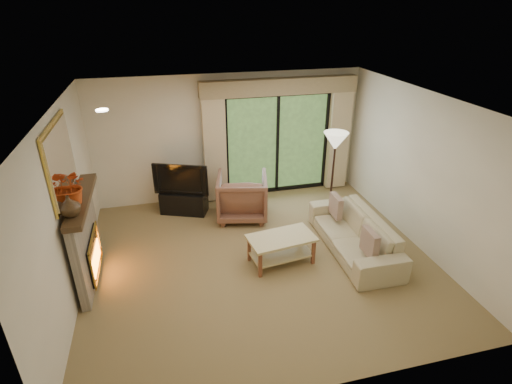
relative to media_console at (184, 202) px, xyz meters
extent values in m
plane|color=olive|center=(1.07, -1.95, -0.22)|extent=(5.50, 5.50, 0.00)
plane|color=silver|center=(1.07, -1.95, 2.38)|extent=(5.50, 5.50, 0.00)
plane|color=beige|center=(1.07, 0.55, 1.08)|extent=(5.00, 0.00, 5.00)
plane|color=beige|center=(1.07, -4.45, 1.08)|extent=(5.00, 0.00, 5.00)
plane|color=beige|center=(-1.68, -1.95, 1.08)|extent=(0.00, 5.00, 5.00)
plane|color=beige|center=(3.82, -1.95, 1.08)|extent=(0.00, 5.00, 5.00)
cube|color=#CAB388|center=(0.72, 0.39, 0.98)|extent=(0.45, 0.18, 2.35)
cube|color=#CAB388|center=(3.42, 0.39, 0.98)|extent=(0.45, 0.18, 2.35)
cube|color=#9B845D|center=(2.07, 0.41, 2.10)|extent=(3.20, 0.24, 0.32)
cube|color=black|center=(0.00, 0.00, 0.00)|extent=(0.98, 0.71, 0.45)
imported|color=black|center=(0.00, 0.00, 0.53)|extent=(1.05, 0.53, 0.62)
imported|color=brown|center=(1.09, -0.46, 0.22)|extent=(1.13, 1.15, 0.88)
imported|color=tan|center=(2.68, -2.04, 0.09)|extent=(0.88, 2.16, 0.63)
cube|color=#512D24|center=(2.60, -2.66, 0.31)|extent=(0.12, 0.41, 0.41)
cube|color=#512D24|center=(2.60, -1.42, 0.31)|extent=(0.11, 0.40, 0.40)
imported|color=#3B2918|center=(-1.54, -2.27, 1.29)|extent=(0.34, 0.34, 0.28)
imported|color=#BB3F14|center=(-1.54, -1.94, 1.41)|extent=(0.58, 0.54, 0.52)
camera|label=1|loc=(-0.32, -7.20, 3.67)|focal=28.00mm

